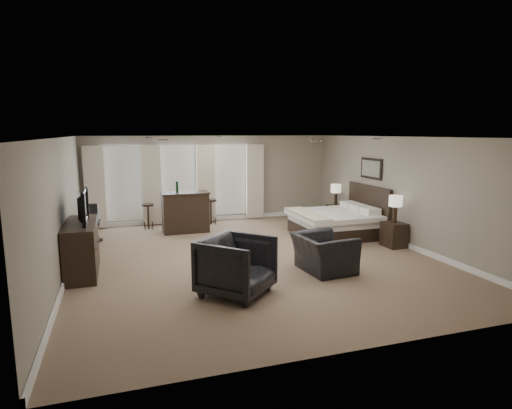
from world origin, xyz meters
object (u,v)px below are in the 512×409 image
object	(u,v)px
tv	(80,219)
desk_chair	(91,222)
bar_counter	(185,212)
lamp_near	(395,209)
bed	(332,211)
dresser	(82,248)
armchair_near	(324,247)
nightstand_near	(394,235)
armchair_far	(236,263)
bar_stool_left	(148,216)
nightstand_far	(335,214)
lamp_far	(336,195)
bar_stool_right	(211,212)

from	to	relation	value
tv	desk_chair	xyz separation A→B (m)	(0.03, 2.54, -0.57)
tv	bar_counter	size ratio (longest dim) A/B	0.86
lamp_near	bed	bearing A→B (deg)	121.54
dresser	armchair_near	world-z (taller)	dresser
armchair_near	tv	bearing A→B (deg)	68.63
nightstand_near	bar_counter	bearing A→B (deg)	145.52
armchair_far	bar_stool_left	size ratio (longest dim) A/B	1.52
nightstand_far	desk_chair	distance (m)	6.90
bar_counter	lamp_far	bearing A→B (deg)	-2.30
nightstand_far	dresser	world-z (taller)	dresser
lamp_near	dresser	size ratio (longest dim) A/B	0.38
nightstand_far	desk_chair	size ratio (longest dim) A/B	0.53
tv	nightstand_far	bearing A→B (deg)	-68.71
nightstand_far	armchair_near	size ratio (longest dim) A/B	0.47
armchair_near	bar_stool_left	world-z (taller)	armchair_near
desk_chair	armchair_near	bearing A→B (deg)	143.81
dresser	armchair_far	xyz separation A→B (m)	(2.54, -1.99, 0.04)
tv	desk_chair	distance (m)	2.60
nightstand_near	armchair_near	bearing A→B (deg)	-155.17
armchair_far	dresser	bearing A→B (deg)	97.85
nightstand_far	bar_stool_left	size ratio (longest dim) A/B	0.74
nightstand_far	bar_counter	distance (m)	4.50
dresser	nightstand_far	bearing A→B (deg)	21.29
nightstand_near	lamp_far	distance (m)	2.95
bar_counter	lamp_near	bearing A→B (deg)	-34.48
nightstand_far	armchair_far	distance (m)	6.42
desk_chair	nightstand_near	bearing A→B (deg)	163.03
armchair_near	bar_stool_right	distance (m)	5.12
nightstand_near	bed	bearing A→B (deg)	121.54
nightstand_near	lamp_far	world-z (taller)	lamp_far
nightstand_far	lamp_near	xyz separation A→B (m)	(0.00, -2.90, 0.64)
tv	armchair_far	distance (m)	3.27
bed	armchair_far	bearing A→B (deg)	-137.19
bed	desk_chair	xyz separation A→B (m)	(-6.00, 1.29, -0.15)
dresser	bar_stool_left	xyz separation A→B (m)	(1.49, 3.58, -0.14)
armchair_far	tv	bearing A→B (deg)	97.85
armchair_near	bar_counter	distance (m)	4.68
nightstand_far	nightstand_near	bearing A→B (deg)	-90.00
bar_stool_left	desk_chair	xyz separation A→B (m)	(-1.46, -1.04, 0.14)
tv	bar_stool_left	distance (m)	3.94
lamp_far	tv	size ratio (longest dim) A/B	0.59
nightstand_near	desk_chair	size ratio (longest dim) A/B	0.59
tv	lamp_far	bearing A→B (deg)	-68.71
nightstand_far	bar_counter	size ratio (longest dim) A/B	0.42
dresser	armchair_near	distance (m)	4.68
dresser	tv	world-z (taller)	tv
desk_chair	bed	bearing A→B (deg)	172.58
lamp_near	bar_stool_left	bearing A→B (deg)	145.16
tv	armchair_near	distance (m)	4.72
bar_stool_left	bar_counter	bearing A→B (deg)	-36.49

